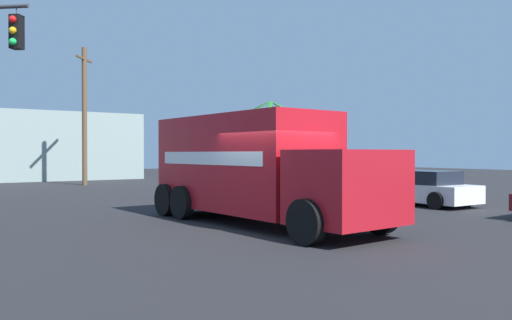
% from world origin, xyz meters
% --- Properties ---
extents(ground_plane, '(100.00, 100.00, 0.00)m').
position_xyz_m(ground_plane, '(0.00, 0.00, 0.00)').
color(ground_plane, black).
extents(sidewalk_corner_far, '(12.09, 12.09, 0.14)m').
position_xyz_m(sidewalk_corner_far, '(12.99, 12.99, 0.07)').
color(sidewalk_corner_far, '#9E998E').
rests_on(sidewalk_corner_far, ground).
extents(delivery_truck, '(3.26, 8.13, 3.04)m').
position_xyz_m(delivery_truck, '(0.34, 1.26, 1.57)').
color(delivery_truck, '#AD141E').
rests_on(delivery_truck, ground).
extents(sedan_white, '(2.05, 4.31, 1.31)m').
position_xyz_m(sedan_white, '(8.39, 2.02, 0.63)').
color(sedan_white, white).
rests_on(sedan_white, ground).
extents(palm_tree_far, '(3.03, 2.88, 5.36)m').
position_xyz_m(palm_tree_far, '(12.05, 17.10, 3.80)').
color(palm_tree_far, '#7A6647').
rests_on(palm_tree_far, sidewalk_corner_far).
extents(utility_pole, '(1.46, 1.80, 8.46)m').
position_xyz_m(utility_pole, '(0.89, 21.17, 4.37)').
color(utility_pole, brown).
rests_on(utility_pole, ground).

